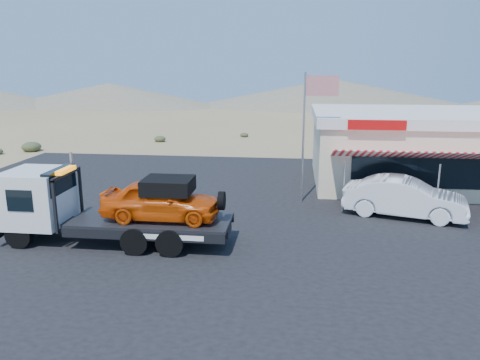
{
  "coord_description": "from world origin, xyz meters",
  "views": [
    {
      "loc": [
        4.31,
        -17.02,
        6.34
      ],
      "look_at": [
        2.01,
        2.4,
        1.5
      ],
      "focal_mm": 35.0,
      "sensor_mm": 36.0,
      "label": 1
    }
  ],
  "objects": [
    {
      "name": "white_sedan",
      "position": [
        9.02,
        2.76,
        0.85
      ],
      "size": [
        5.32,
        3.08,
        1.66
      ],
      "primitive_type": "imported",
      "rotation": [
        0.0,
        0.0,
        1.29
      ],
      "color": "silver",
      "rests_on": "asphalt_lot"
    },
    {
      "name": "distant_hills",
      "position": [
        -9.77,
        55.14,
        1.89
      ],
      "size": [
        126.0,
        48.0,
        4.2
      ],
      "color": "#726B59",
      "rests_on": "ground"
    },
    {
      "name": "jerky_store",
      "position": [
        10.5,
        8.97,
        1.99
      ],
      "size": [
        10.4,
        9.97,
        3.9
      ],
      "color": "beige",
      "rests_on": "asphalt_lot"
    },
    {
      "name": "flagpole",
      "position": [
        4.93,
        4.5,
        3.76
      ],
      "size": [
        1.55,
        0.1,
        6.0
      ],
      "color": "#99999E",
      "rests_on": "asphalt_lot"
    },
    {
      "name": "asphalt_lot",
      "position": [
        2.0,
        3.0,
        0.01
      ],
      "size": [
        32.0,
        24.0,
        0.02
      ],
      "primitive_type": "cube",
      "color": "black",
      "rests_on": "ground"
    },
    {
      "name": "tow_truck",
      "position": [
        -2.23,
        -1.57,
        1.47
      ],
      "size": [
        8.14,
        2.41,
        2.72
      ],
      "color": "black",
      "rests_on": "asphalt_lot"
    },
    {
      "name": "ground",
      "position": [
        0.0,
        0.0,
        0.0
      ],
      "size": [
        120.0,
        120.0,
        0.0
      ],
      "primitive_type": "plane",
      "color": "olive",
      "rests_on": "ground"
    }
  ]
}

